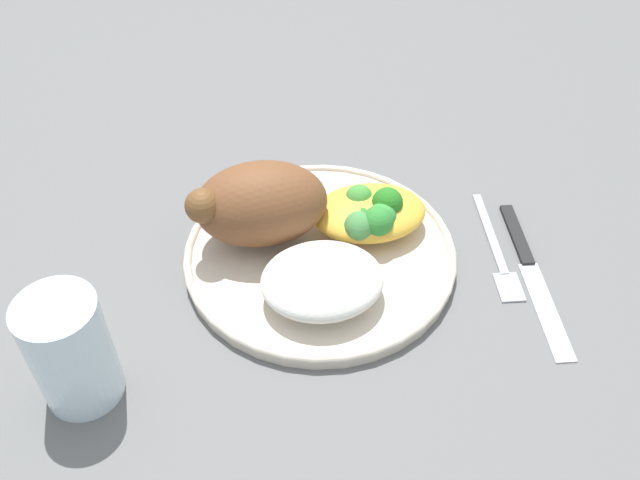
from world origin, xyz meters
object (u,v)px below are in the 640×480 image
(mac_cheese_with_broccoli, at_px, (370,213))
(knife, at_px, (528,261))
(rice_pile, at_px, (322,280))
(plate, at_px, (320,253))
(water_glass, at_px, (71,351))
(fork, at_px, (497,250))
(roasted_chicken, at_px, (259,204))

(mac_cheese_with_broccoli, xyz_separation_m, knife, (-0.14, 0.06, -0.03))
(knife, bearing_deg, mac_cheese_with_broccoli, -22.40)
(knife, bearing_deg, rice_pile, 5.35)
(plate, relative_size, mac_cheese_with_broccoli, 2.34)
(water_glass, bearing_deg, mac_cheese_with_broccoli, -152.87)
(fork, height_order, water_glass, water_glass)
(fork, bearing_deg, roasted_chicken, -11.41)
(mac_cheese_with_broccoli, distance_m, knife, 0.15)
(mac_cheese_with_broccoli, bearing_deg, water_glass, 27.13)
(rice_pile, height_order, mac_cheese_with_broccoli, mac_cheese_with_broccoli)
(rice_pile, xyz_separation_m, fork, (-0.17, -0.04, -0.03))
(rice_pile, relative_size, knife, 0.55)
(fork, height_order, knife, knife)
(roasted_chicken, height_order, rice_pile, roasted_chicken)
(knife, distance_m, water_glass, 0.40)
(mac_cheese_with_broccoli, bearing_deg, knife, 157.60)
(roasted_chicken, bearing_deg, knife, 165.42)
(plate, height_order, roasted_chicken, roasted_chicken)
(knife, bearing_deg, roasted_chicken, -14.58)
(rice_pile, distance_m, water_glass, 0.20)
(plate, bearing_deg, mac_cheese_with_broccoli, -158.26)
(fork, relative_size, water_glass, 1.44)
(plate, xyz_separation_m, knife, (-0.19, 0.04, -0.00))
(fork, bearing_deg, plate, -6.25)
(rice_pile, bearing_deg, knife, -174.65)
(roasted_chicken, distance_m, rice_pile, 0.09)
(mac_cheese_with_broccoli, height_order, fork, mac_cheese_with_broccoli)
(mac_cheese_with_broccoli, relative_size, fork, 0.75)
(roasted_chicken, distance_m, knife, 0.25)
(plate, distance_m, roasted_chicken, 0.07)
(mac_cheese_with_broccoli, height_order, knife, mac_cheese_with_broccoli)
(rice_pile, relative_size, mac_cheese_with_broccoli, 0.98)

